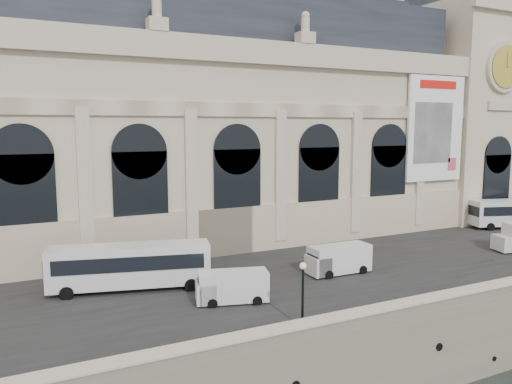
% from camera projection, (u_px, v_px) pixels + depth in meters
% --- Properties ---
extents(quay, '(160.00, 70.00, 6.00)m').
position_uv_depth(quay, '(225.00, 250.00, 66.14)').
color(quay, gray).
rests_on(quay, ground).
extents(street, '(160.00, 24.00, 0.06)m').
position_uv_depth(street, '(311.00, 268.00, 47.10)').
color(street, '#2D2D2D').
rests_on(street, quay).
extents(parapet, '(160.00, 1.40, 1.21)m').
position_uv_depth(parapet, '(414.00, 308.00, 35.13)').
color(parapet, gray).
rests_on(parapet, quay).
extents(museum, '(69.00, 18.70, 29.10)m').
position_uv_depth(museum, '(190.00, 123.00, 57.62)').
color(museum, beige).
rests_on(museum, quay).
extents(clock_pavilion, '(13.00, 14.72, 36.70)m').
position_uv_depth(clock_pavilion, '(459.00, 98.00, 72.15)').
color(clock_pavilion, beige).
rests_on(clock_pavilion, quay).
extents(bus_left, '(13.08, 5.74, 3.78)m').
position_uv_depth(bus_left, '(130.00, 265.00, 40.53)').
color(bus_left, silver).
rests_on(bus_left, quay).
extents(van_b, '(5.80, 3.47, 2.43)m').
position_uv_depth(van_b, '(229.00, 287.00, 37.81)').
color(van_b, silver).
rests_on(van_b, quay).
extents(van_c, '(5.96, 2.58, 2.63)m').
position_uv_depth(van_c, '(336.00, 260.00, 45.15)').
color(van_c, silver).
rests_on(van_c, quay).
extents(lamp_left, '(0.46, 0.46, 4.52)m').
position_uv_depth(lamp_left, '(303.00, 296.00, 32.87)').
color(lamp_left, black).
rests_on(lamp_left, quay).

